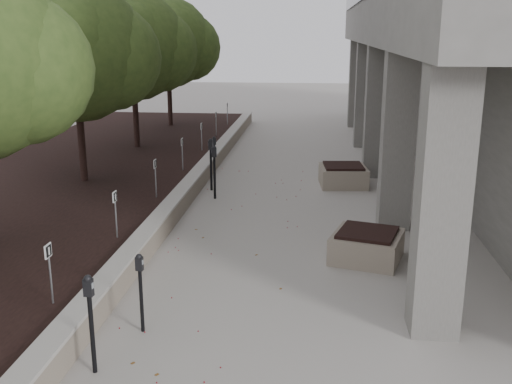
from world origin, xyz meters
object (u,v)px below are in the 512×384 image
at_px(planter_back, 343,175).
at_px(parking_meter_1, 91,324).
at_px(planter_front, 367,245).
at_px(parking_meter_4, 211,165).
at_px(parking_meter_2, 141,293).
at_px(parking_meter_5, 214,157).
at_px(crabapple_tree_5, 168,62).
at_px(crabapple_tree_3, 77,81).
at_px(crabapple_tree_4, 133,69).
at_px(parking_meter_3, 215,172).

bearing_deg(planter_back, parking_meter_1, -109.60).
bearing_deg(planter_front, parking_meter_1, -131.27).
bearing_deg(parking_meter_4, planter_front, -55.68).
relative_size(parking_meter_2, parking_meter_5, 0.99).
bearing_deg(parking_meter_2, crabapple_tree_5, 108.86).
distance_m(crabapple_tree_5, parking_meter_1, 19.13).
relative_size(crabapple_tree_3, planter_back, 4.09).
bearing_deg(parking_meter_2, planter_back, 76.39).
relative_size(crabapple_tree_4, parking_meter_1, 3.88).
bearing_deg(crabapple_tree_3, parking_meter_4, 12.40).
height_order(crabapple_tree_3, parking_meter_2, crabapple_tree_3).
xyz_separation_m(crabapple_tree_4, parking_meter_1, (3.51, -13.65, -2.42)).
bearing_deg(parking_meter_1, crabapple_tree_4, 108.51).
relative_size(crabapple_tree_3, crabapple_tree_4, 1.00).
height_order(parking_meter_5, planter_front, parking_meter_5).
distance_m(parking_meter_3, planter_front, 5.56).
relative_size(crabapple_tree_4, parking_meter_5, 4.30).
distance_m(crabapple_tree_3, parking_meter_3, 4.39).
height_order(parking_meter_3, planter_front, parking_meter_3).
relative_size(crabapple_tree_3, parking_meter_2, 4.33).
relative_size(parking_meter_2, planter_front, 0.97).
bearing_deg(parking_meter_3, planter_front, -48.33).
bearing_deg(parking_meter_2, parking_meter_1, -98.97).
height_order(parking_meter_1, planter_back, parking_meter_1).
xyz_separation_m(crabapple_tree_3, planter_front, (7.44, -4.18, -2.82)).
xyz_separation_m(crabapple_tree_3, crabapple_tree_4, (0.00, 5.00, 0.00)).
bearing_deg(planter_front, parking_meter_4, 129.04).
height_order(crabapple_tree_5, parking_meter_1, crabapple_tree_5).
height_order(parking_meter_1, parking_meter_3, parking_meter_3).
bearing_deg(parking_meter_5, parking_meter_2, -105.92).
distance_m(parking_meter_1, parking_meter_3, 8.55).
height_order(parking_meter_2, parking_meter_3, parking_meter_3).
xyz_separation_m(crabapple_tree_4, parking_meter_4, (3.44, -4.24, -2.37)).
relative_size(parking_meter_1, planter_front, 1.09).
bearing_deg(parking_meter_4, parking_meter_5, 91.74).
relative_size(crabapple_tree_5, parking_meter_3, 3.72).
height_order(parking_meter_4, planter_front, parking_meter_4).
xyz_separation_m(crabapple_tree_4, crabapple_tree_5, (0.00, 5.00, 0.00)).
height_order(parking_meter_1, planter_front, parking_meter_1).
relative_size(parking_meter_3, planter_front, 1.13).
bearing_deg(parking_meter_5, parking_meter_1, -107.92).
bearing_deg(crabapple_tree_3, crabapple_tree_5, 90.00).
distance_m(crabapple_tree_4, crabapple_tree_5, 5.00).
height_order(crabapple_tree_5, parking_meter_3, crabapple_tree_5).
height_order(parking_meter_2, planter_front, parking_meter_2).
bearing_deg(parking_meter_4, crabapple_tree_4, 124.29).
bearing_deg(crabapple_tree_4, parking_meter_3, -54.14).
height_order(crabapple_tree_4, parking_meter_2, crabapple_tree_4).
bearing_deg(planter_front, crabapple_tree_5, 117.68).
distance_m(crabapple_tree_4, planter_front, 12.15).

